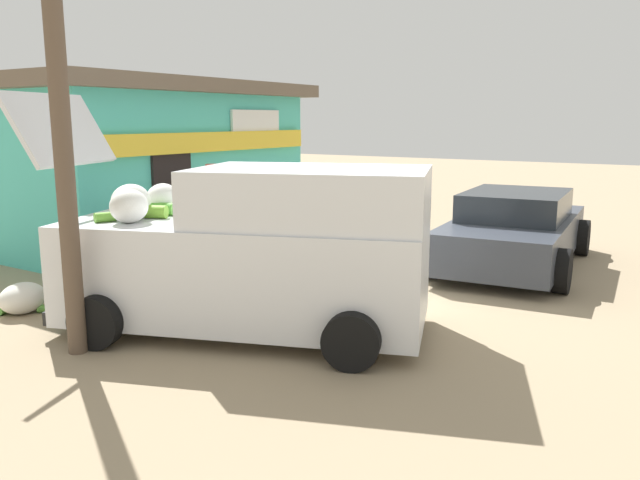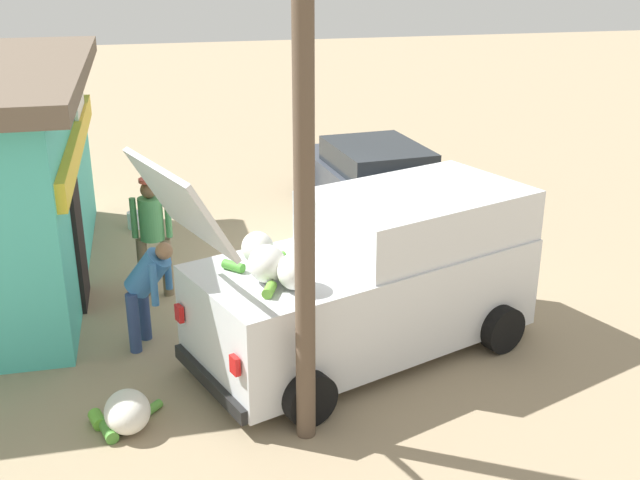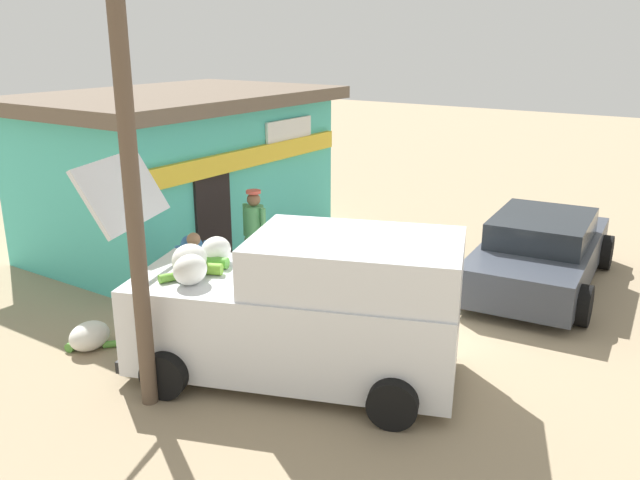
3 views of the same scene
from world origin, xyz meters
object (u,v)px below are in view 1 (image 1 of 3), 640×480
Objects in this scene: delivery_van at (258,251)px; customer_bending at (140,232)px; parked_sedan at (514,230)px; vendor_standing at (215,209)px; storefront_bar at (144,161)px; unloaded_banana_pile at (23,299)px; paint_bucket at (300,232)px.

delivery_van is 2.82m from customer_bending.
delivery_van reaches higher than customer_bending.
parked_sedan is (5.08, -1.60, -0.35)m from delivery_van.
vendor_standing is 1.24× the size of customer_bending.
vendor_standing is 1.55m from customer_bending.
parked_sedan is 3.17× the size of customer_bending.
storefront_bar reaches higher than parked_sedan.
delivery_van is 6.26× the size of unloaded_banana_pile.
parked_sedan is 7.75m from unloaded_banana_pile.
unloaded_banana_pile is at bearing -151.12° from storefront_bar.
delivery_van is 1.11× the size of parked_sedan.
customer_bending is at bearing -177.97° from paint_bucket.
unloaded_banana_pile is at bearing 169.65° from customer_bending.
customer_bending is (-1.54, 0.11, -0.17)m from vendor_standing.
unloaded_banana_pile is at bearing 109.70° from delivery_van.
unloaded_banana_pile is (-4.40, -2.43, -1.47)m from storefront_bar.
delivery_van reaches higher than vendor_standing.
storefront_bar is 4.58× the size of customer_bending.
parked_sedan is at bearing -90.94° from paint_bucket.
parked_sedan is at bearing -75.94° from storefront_bar.
vendor_standing reaches higher than parked_sedan.
unloaded_banana_pile is (-3.29, 0.43, -0.84)m from vendor_standing.
paint_bucket is (4.50, 0.16, -0.70)m from customer_bending.
vendor_standing is (2.19, 2.63, 0.05)m from delivery_van.
parked_sedan is 4.52m from paint_bucket.
customer_bending reaches higher than parked_sedan.
parked_sedan is at bearing -44.42° from customer_bending.
storefront_bar is 3.52m from paint_bucket.
vendor_standing is at bearing -174.74° from paint_bucket.
delivery_van is 5.34m from parked_sedan.
storefront_bar reaches higher than delivery_van.
storefront_bar is at bearing 28.88° from unloaded_banana_pile.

